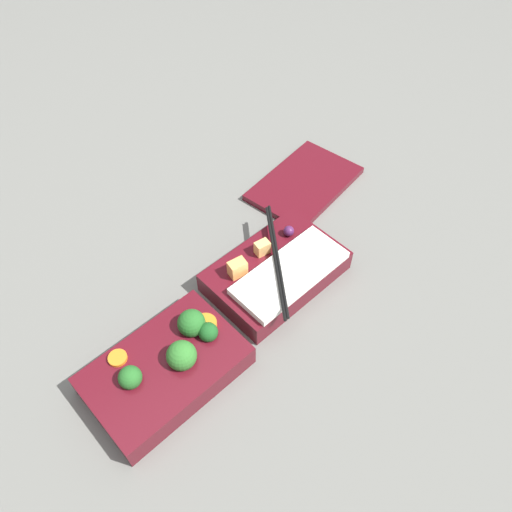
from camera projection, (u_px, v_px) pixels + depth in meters
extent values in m
plane|color=slate|center=(218.00, 323.00, 0.77)|extent=(3.00, 3.00, 0.00)
cube|color=#510F19|center=(166.00, 370.00, 0.70)|extent=(0.22, 0.14, 0.04)
sphere|color=#19511E|center=(208.00, 332.00, 0.71)|extent=(0.03, 0.03, 0.03)
sphere|color=#2D7028|center=(182.00, 356.00, 0.68)|extent=(0.04, 0.04, 0.04)
sphere|color=#236023|center=(130.00, 377.00, 0.66)|extent=(0.03, 0.03, 0.03)
sphere|color=#236023|center=(189.00, 321.00, 0.71)|extent=(0.04, 0.04, 0.04)
cylinder|color=orange|center=(205.00, 324.00, 0.72)|extent=(0.03, 0.03, 0.01)
cylinder|color=orange|center=(118.00, 358.00, 0.69)|extent=(0.04, 0.04, 0.01)
cube|color=#510F19|center=(276.00, 272.00, 0.81)|extent=(0.22, 0.14, 0.04)
cube|color=white|center=(290.00, 273.00, 0.77)|extent=(0.19, 0.08, 0.01)
cube|color=#F4A356|center=(237.00, 268.00, 0.77)|extent=(0.03, 0.02, 0.03)
cube|color=#EAB266|center=(262.00, 248.00, 0.80)|extent=(0.03, 0.02, 0.02)
sphere|color=#4C1E4C|center=(289.00, 231.00, 0.83)|extent=(0.02, 0.02, 0.02)
cylinder|color=black|center=(279.00, 258.00, 0.78)|extent=(0.14, 0.18, 0.01)
cylinder|color=black|center=(275.00, 259.00, 0.78)|extent=(0.14, 0.18, 0.01)
cube|color=#510F19|center=(305.00, 184.00, 0.96)|extent=(0.23, 0.16, 0.01)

